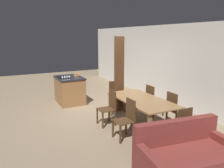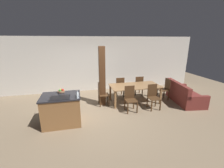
% 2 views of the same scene
% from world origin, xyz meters
% --- Properties ---
extents(ground_plane, '(16.00, 16.00, 0.00)m').
position_xyz_m(ground_plane, '(0.00, 0.00, 0.00)').
color(ground_plane, '#847056').
extents(wall_back, '(11.20, 0.08, 2.70)m').
position_xyz_m(wall_back, '(0.00, 2.52, 1.35)').
color(wall_back, silver).
rests_on(wall_back, ground_plane).
extents(kitchen_island, '(1.15, 0.86, 0.94)m').
position_xyz_m(kitchen_island, '(-1.17, -0.57, 0.47)').
color(kitchen_island, olive).
rests_on(kitchen_island, ground_plane).
extents(fruit_bowl, '(0.23, 0.23, 0.11)m').
position_xyz_m(fruit_bowl, '(-1.17, -0.29, 0.98)').
color(fruit_bowl, '#99704C').
rests_on(fruit_bowl, kitchen_island).
extents(wine_glass_near, '(0.06, 0.06, 0.15)m').
position_xyz_m(wine_glass_near, '(-0.66, -0.93, 1.05)').
color(wine_glass_near, silver).
rests_on(wine_glass_near, kitchen_island).
extents(wine_glass_middle, '(0.06, 0.06, 0.15)m').
position_xyz_m(wine_glass_middle, '(-0.66, -0.86, 1.05)').
color(wine_glass_middle, silver).
rests_on(wine_glass_middle, kitchen_island).
extents(wine_glass_far, '(0.06, 0.06, 0.15)m').
position_xyz_m(wine_glass_far, '(-0.66, -0.78, 1.05)').
color(wine_glass_far, silver).
rests_on(wine_glass_far, kitchen_island).
extents(wine_glass_end, '(0.06, 0.06, 0.15)m').
position_xyz_m(wine_glass_end, '(-0.66, -0.71, 1.05)').
color(wine_glass_end, silver).
rests_on(wine_glass_end, kitchen_island).
extents(dining_table, '(2.04, 1.01, 0.73)m').
position_xyz_m(dining_table, '(1.65, 0.52, 0.65)').
color(dining_table, olive).
rests_on(dining_table, ground_plane).
extents(dining_chair_near_left, '(0.40, 0.40, 0.93)m').
position_xyz_m(dining_chair_near_left, '(1.19, -0.21, 0.48)').
color(dining_chair_near_left, '#472D19').
rests_on(dining_chair_near_left, ground_plane).
extents(dining_chair_near_right, '(0.40, 0.40, 0.93)m').
position_xyz_m(dining_chair_near_right, '(2.11, -0.21, 0.48)').
color(dining_chair_near_right, '#472D19').
rests_on(dining_chair_near_right, ground_plane).
extents(dining_chair_far_left, '(0.40, 0.40, 0.93)m').
position_xyz_m(dining_chair_far_left, '(1.19, 1.25, 0.48)').
color(dining_chair_far_left, '#472D19').
rests_on(dining_chair_far_left, ground_plane).
extents(dining_chair_far_right, '(0.40, 0.40, 0.93)m').
position_xyz_m(dining_chair_far_right, '(2.11, 1.25, 0.48)').
color(dining_chair_far_right, '#472D19').
rests_on(dining_chair_far_right, ground_plane).
extents(dining_chair_head_end, '(0.40, 0.40, 0.93)m').
position_xyz_m(dining_chair_head_end, '(0.26, 0.52, 0.48)').
color(dining_chair_head_end, '#472D19').
rests_on(dining_chair_head_end, ground_plane).
extents(dining_chair_foot_end, '(0.40, 0.40, 0.93)m').
position_xyz_m(dining_chair_foot_end, '(3.05, 0.52, 0.48)').
color(dining_chair_foot_end, '#472D19').
rests_on(dining_chair_foot_end, ground_plane).
extents(couch, '(1.13, 1.81, 0.84)m').
position_xyz_m(couch, '(3.69, 0.06, 0.27)').
color(couch, maroon).
rests_on(couch, ground_plane).
extents(timber_post, '(0.23, 0.23, 2.31)m').
position_xyz_m(timber_post, '(0.30, 0.60, 1.16)').
color(timber_post, '#4C2D19').
rests_on(timber_post, ground_plane).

